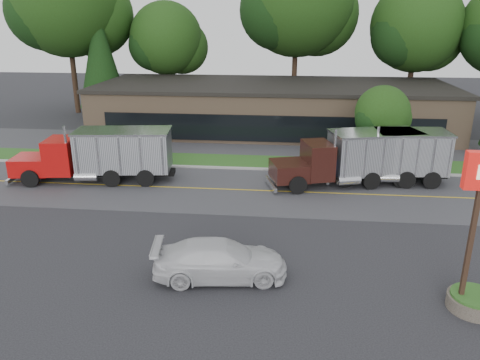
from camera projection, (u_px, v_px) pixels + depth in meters
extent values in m
plane|color=#34343A|center=(203.00, 260.00, 20.50)|extent=(140.00, 140.00, 0.00)
cube|color=#525257|center=(229.00, 190.00, 28.96)|extent=(60.00, 8.00, 0.02)
cube|color=gold|center=(229.00, 190.00, 28.96)|extent=(60.00, 0.12, 0.01)
cube|color=#9E9E99|center=(236.00, 169.00, 32.90)|extent=(60.00, 0.30, 0.12)
cube|color=#265B1F|center=(239.00, 162.00, 34.59)|extent=(60.00, 3.40, 0.03)
cube|color=#525257|center=(245.00, 144.00, 39.29)|extent=(60.00, 7.00, 0.02)
cube|color=#8D7056|center=(272.00, 108.00, 44.07)|extent=(32.00, 12.00, 4.00)
cylinder|color=#6B6054|center=(474.00, 303.00, 17.04)|extent=(1.90, 1.90, 0.50)
cylinder|color=#265B1F|center=(475.00, 296.00, 16.94)|extent=(1.70, 1.70, 0.10)
cube|color=#332116|center=(470.00, 244.00, 16.31)|extent=(0.16, 0.16, 5.00)
cylinder|color=#382619|center=(75.00, 84.00, 51.49)|extent=(0.56, 0.56, 6.33)
sphere|color=#1D3C10|center=(66.00, 1.00, 48.67)|extent=(11.58, 11.58, 11.58)
sphere|color=#1D3C10|center=(93.00, 15.00, 50.29)|extent=(8.68, 8.68, 8.68)
sphere|color=black|center=(45.00, 11.00, 48.18)|extent=(7.96, 7.96, 7.96)
cylinder|color=#382619|center=(169.00, 92.00, 52.72)|extent=(0.56, 0.56, 4.28)
sphere|color=#1D3C10|center=(166.00, 38.00, 50.81)|extent=(7.83, 7.83, 7.83)
sphere|color=#1D3C10|center=(182.00, 47.00, 51.91)|extent=(5.87, 5.87, 5.87)
sphere|color=black|center=(154.00, 46.00, 50.48)|extent=(5.38, 5.38, 5.38)
cylinder|color=#382619|center=(294.00, 84.00, 50.99)|extent=(0.56, 0.56, 6.41)
sphere|color=#1D3C10|center=(317.00, 14.00, 49.77)|extent=(8.79, 8.79, 8.79)
sphere|color=black|center=(279.00, 10.00, 47.64)|extent=(8.05, 8.05, 8.05)
cylinder|color=#382619|center=(408.00, 94.00, 49.10)|extent=(0.56, 0.56, 4.99)
sphere|color=#1D3C10|center=(416.00, 26.00, 46.87)|extent=(9.13, 9.13, 9.13)
sphere|color=#1D3C10|center=(429.00, 38.00, 48.15)|extent=(6.85, 6.85, 6.85)
sphere|color=black|center=(403.00, 35.00, 46.49)|extent=(6.28, 6.28, 6.28)
cylinder|color=#382619|center=(106.00, 112.00, 50.09)|extent=(0.44, 0.44, 1.00)
cone|color=black|center=(100.00, 57.00, 48.20)|extent=(5.01, 5.01, 10.24)
cylinder|color=#382619|center=(378.00, 152.00, 33.26)|extent=(0.56, 0.56, 2.07)
sphere|color=#1D3C10|center=(382.00, 113.00, 32.34)|extent=(3.78, 3.78, 3.78)
sphere|color=#1D3C10|center=(391.00, 118.00, 32.87)|extent=(2.84, 2.84, 2.84)
sphere|color=black|center=(374.00, 119.00, 32.18)|extent=(2.60, 2.60, 2.60)
cube|color=black|center=(100.00, 172.00, 30.35)|extent=(9.78, 2.16, 0.28)
cube|color=red|center=(33.00, 165.00, 30.11)|extent=(2.59, 2.56, 1.10)
cube|color=red|center=(62.00, 156.00, 29.94)|extent=(1.97, 2.59, 2.20)
cube|color=black|center=(49.00, 150.00, 29.80)|extent=(0.31, 2.09, 0.90)
cube|color=silver|center=(124.00, 151.00, 29.90)|extent=(6.08, 3.18, 2.50)
cube|color=silver|center=(122.00, 131.00, 29.47)|extent=(6.24, 3.35, 0.12)
cylinder|color=black|center=(44.00, 167.00, 31.38)|extent=(1.13, 0.48, 1.10)
cylinder|color=black|center=(30.00, 178.00, 29.21)|extent=(1.13, 0.48, 1.10)
cylinder|color=black|center=(136.00, 167.00, 31.47)|extent=(1.13, 0.48, 1.10)
cylinder|color=black|center=(129.00, 178.00, 29.29)|extent=(1.13, 0.48, 1.10)
cube|color=black|center=(389.00, 174.00, 30.12)|extent=(7.20, 1.40, 0.28)
cube|color=navy|center=(341.00, 165.00, 30.08)|extent=(1.84, 2.39, 1.10)
cube|color=navy|center=(363.00, 156.00, 29.82)|extent=(1.38, 2.47, 2.20)
cube|color=black|center=(355.00, 150.00, 29.71)|extent=(0.18, 2.10, 0.90)
cube|color=silver|center=(411.00, 152.00, 29.59)|extent=(4.41, 2.74, 2.50)
cube|color=silver|center=(414.00, 132.00, 29.16)|extent=(4.57, 2.90, 0.12)
cylinder|color=black|center=(340.00, 167.00, 31.34)|extent=(1.12, 0.41, 1.10)
cylinder|color=black|center=(345.00, 179.00, 29.17)|extent=(1.12, 0.41, 1.10)
cylinder|color=black|center=(408.00, 168.00, 31.13)|extent=(1.12, 0.41, 1.10)
cylinder|color=black|center=(419.00, 180.00, 28.97)|extent=(1.12, 0.41, 1.10)
cube|color=black|center=(349.00, 176.00, 29.74)|extent=(8.95, 3.45, 0.28)
cube|color=black|center=(290.00, 171.00, 28.92)|extent=(2.71, 2.81, 1.10)
cube|color=black|center=(317.00, 160.00, 29.01)|extent=(2.17, 2.74, 2.20)
cube|color=black|center=(307.00, 154.00, 28.77)|extent=(0.64, 2.04, 0.90)
cube|color=silver|center=(374.00, 152.00, 29.52)|extent=(5.87, 3.89, 2.50)
cube|color=silver|center=(376.00, 132.00, 29.09)|extent=(6.06, 4.07, 0.12)
cylinder|color=black|center=(287.00, 173.00, 30.20)|extent=(1.15, 0.64, 1.10)
cylinder|color=black|center=(298.00, 185.00, 28.06)|extent=(1.15, 0.64, 1.10)
cylinder|color=black|center=(370.00, 168.00, 31.13)|extent=(1.15, 0.64, 1.10)
cylinder|color=black|center=(386.00, 180.00, 28.99)|extent=(1.15, 0.64, 1.10)
imported|color=silver|center=(220.00, 260.00, 18.96)|extent=(5.67, 2.94, 1.57)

